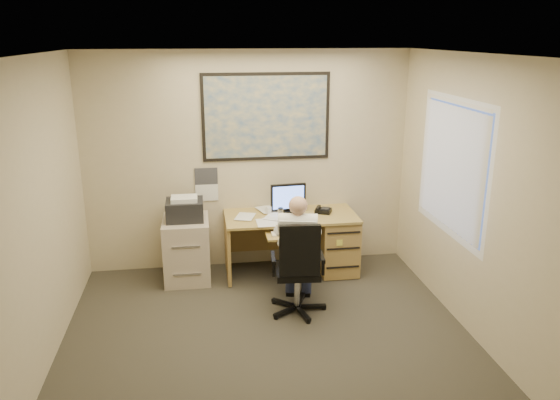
{
  "coord_description": "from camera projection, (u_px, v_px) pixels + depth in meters",
  "views": [
    {
      "loc": [
        -0.59,
        -4.33,
        2.87
      ],
      "look_at": [
        0.26,
        1.3,
        1.13
      ],
      "focal_mm": 35.0,
      "sensor_mm": 36.0,
      "label": 1
    }
  ],
  "objects": [
    {
      "name": "wall_calendar",
      "position": [
        207.0,
        184.0,
        6.74
      ],
      "size": [
        0.28,
        0.01,
        0.42
      ],
      "primitive_type": "cube",
      "color": "white",
      "rests_on": "room_shell"
    },
    {
      "name": "window_blinds",
      "position": [
        452.0,
        167.0,
        5.6
      ],
      "size": [
        0.06,
        1.4,
        1.3
      ],
      "primitive_type": null,
      "color": "beige",
      "rests_on": "room_shell"
    },
    {
      "name": "office_chair",
      "position": [
        298.0,
        286.0,
        5.77
      ],
      "size": [
        0.68,
        0.68,
        1.06
      ],
      "rotation": [
        0.0,
        0.0,
        -0.08
      ],
      "color": "black",
      "rests_on": "ground"
    },
    {
      "name": "world_map",
      "position": [
        266.0,
        117.0,
        6.6
      ],
      "size": [
        1.56,
        0.03,
        1.06
      ],
      "primitive_type": "cube",
      "color": "#1E4C93",
      "rests_on": "room_shell"
    },
    {
      "name": "person",
      "position": [
        297.0,
        254.0,
        5.75
      ],
      "size": [
        0.67,
        0.83,
        1.28
      ],
      "primitive_type": null,
      "rotation": [
        0.0,
        0.0,
        -0.22
      ],
      "color": "white",
      "rests_on": "office_chair"
    },
    {
      "name": "desk",
      "position": [
        317.0,
        237.0,
        6.8
      ],
      "size": [
        1.6,
        0.97,
        1.1
      ],
      "color": "tan",
      "rests_on": "ground"
    },
    {
      "name": "room_shell",
      "position": [
        273.0,
        220.0,
        4.62
      ],
      "size": [
        4.0,
        4.5,
        2.7
      ],
      "color": "#343028",
      "rests_on": "ground"
    },
    {
      "name": "filing_cabinet",
      "position": [
        187.0,
        244.0,
        6.55
      ],
      "size": [
        0.54,
        0.65,
        1.04
      ],
      "rotation": [
        0.0,
        0.0,
        -0.0
      ],
      "color": "beige",
      "rests_on": "ground"
    }
  ]
}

